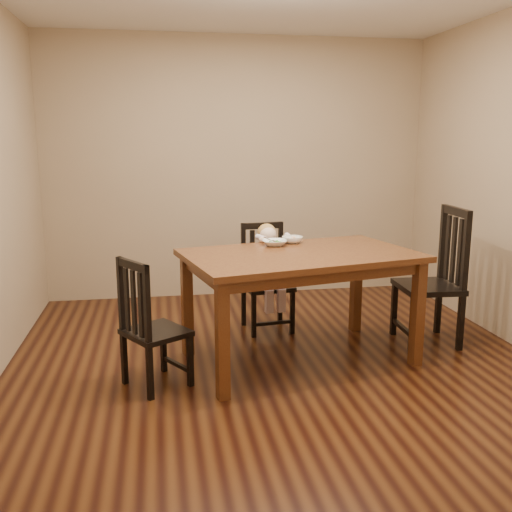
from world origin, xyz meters
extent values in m
cube|color=#46240E|center=(0.00, 0.00, 0.00)|extent=(4.00, 4.00, 0.01)
cube|color=#977E60|center=(0.00, 2.00, 1.35)|extent=(4.00, 0.01, 2.70)
cube|color=#977E60|center=(0.00, -2.00, 1.35)|extent=(4.00, 0.01, 2.70)
cube|color=#471F10|center=(0.19, 0.02, 0.82)|extent=(1.85, 1.34, 0.04)
cube|color=#471F10|center=(0.19, 0.02, 0.75)|extent=(1.69, 1.18, 0.09)
cube|color=#471F10|center=(-0.47, -0.56, 0.40)|extent=(0.09, 0.09, 0.79)
cube|color=#471F10|center=(1.02, -0.23, 0.40)|extent=(0.09, 0.09, 0.79)
cube|color=#471F10|center=(-0.65, 0.27, 0.40)|extent=(0.09, 0.09, 0.79)
cube|color=#471F10|center=(0.84, 0.60, 0.40)|extent=(0.09, 0.09, 0.79)
cube|color=black|center=(0.08, 0.75, 0.39)|extent=(0.45, 0.43, 0.04)
cube|color=black|center=(0.23, 0.94, 0.19)|extent=(0.04, 0.04, 0.38)
cube|color=black|center=(-0.11, 0.90, 0.19)|extent=(0.04, 0.04, 0.38)
cube|color=black|center=(0.27, 0.61, 0.19)|extent=(0.04, 0.04, 0.38)
cube|color=black|center=(-0.07, 0.57, 0.19)|extent=(0.04, 0.04, 0.38)
cube|color=black|center=(0.23, 0.94, 0.67)|extent=(0.04, 0.04, 0.52)
cube|color=black|center=(-0.11, 0.90, 0.67)|extent=(0.04, 0.04, 0.52)
cube|color=black|center=(0.06, 0.92, 0.91)|extent=(0.39, 0.08, 0.06)
cube|color=black|center=(0.15, 0.93, 0.65)|extent=(0.04, 0.02, 0.45)
cube|color=black|center=(0.06, 0.92, 0.65)|extent=(0.04, 0.02, 0.45)
cube|color=black|center=(-0.03, 0.91, 0.65)|extent=(0.04, 0.02, 0.45)
cube|color=black|center=(-0.89, -0.26, 0.38)|extent=(0.52, 0.52, 0.04)
cube|color=black|center=(-1.11, -0.21, 0.18)|extent=(0.05, 0.05, 0.36)
cube|color=black|center=(-0.93, -0.49, 0.18)|extent=(0.05, 0.05, 0.36)
cube|color=black|center=(-0.84, -0.04, 0.18)|extent=(0.05, 0.05, 0.36)
cube|color=black|center=(-0.66, -0.32, 0.18)|extent=(0.05, 0.05, 0.36)
cube|color=black|center=(-1.11, -0.21, 0.65)|extent=(0.05, 0.05, 0.50)
cube|color=black|center=(-0.93, -0.49, 0.65)|extent=(0.05, 0.05, 0.50)
cube|color=black|center=(-1.02, -0.35, 0.87)|extent=(0.22, 0.33, 0.05)
cube|color=black|center=(-1.07, -0.27, 0.62)|extent=(0.04, 0.04, 0.43)
cube|color=black|center=(-1.02, -0.35, 0.62)|extent=(0.04, 0.04, 0.43)
cube|color=black|center=(-0.97, -0.42, 0.62)|extent=(0.04, 0.04, 0.43)
cube|color=black|center=(1.32, 0.21, 0.48)|extent=(0.49, 0.51, 0.04)
cube|color=black|center=(1.50, -0.01, 0.23)|extent=(0.05, 0.05, 0.45)
cube|color=black|center=(1.53, 0.41, 0.23)|extent=(0.05, 0.05, 0.45)
cube|color=black|center=(1.11, 0.02, 0.23)|extent=(0.05, 0.05, 0.45)
cube|color=black|center=(1.13, 0.44, 0.23)|extent=(0.05, 0.05, 0.45)
cube|color=black|center=(1.50, -0.01, 0.81)|extent=(0.05, 0.05, 0.63)
cube|color=black|center=(1.53, 0.41, 0.81)|extent=(0.05, 0.05, 0.63)
cube|color=black|center=(1.52, 0.20, 1.09)|extent=(0.06, 0.47, 0.07)
cube|color=black|center=(1.51, 0.09, 0.78)|extent=(0.02, 0.05, 0.54)
cube|color=black|center=(1.52, 0.20, 0.78)|extent=(0.02, 0.05, 0.54)
cube|color=black|center=(1.52, 0.31, 0.78)|extent=(0.02, 0.05, 0.54)
imported|color=white|center=(0.05, 0.32, 0.86)|extent=(0.21, 0.21, 0.05)
imported|color=white|center=(0.22, 0.41, 0.87)|extent=(0.18, 0.18, 0.05)
cube|color=silver|center=(0.01, 0.29, 0.89)|extent=(0.11, 0.09, 0.05)
cube|color=silver|center=(0.01, 0.29, 0.87)|extent=(0.05, 0.04, 0.01)
camera|label=1|loc=(-0.84, -4.00, 1.67)|focal=40.00mm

